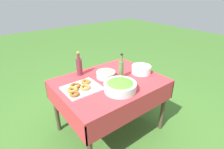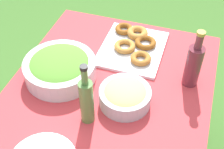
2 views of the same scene
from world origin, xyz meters
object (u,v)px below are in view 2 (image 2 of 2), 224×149
Objects in this scene: pasta_bowl at (125,95)px; donut_platter at (134,45)px; salad_bowl at (60,67)px; wine_bottle at (194,64)px; olive_oil_bottle at (87,100)px.

donut_platter is (-0.38, -0.06, -0.03)m from pasta_bowl.
wine_bottle is at bearing 103.90° from salad_bowl.
donut_platter is at bearing 173.50° from olive_oil_bottle.
olive_oil_bottle is at bearing -42.08° from pasta_bowl.
olive_oil_bottle is at bearing -47.33° from wine_bottle.
pasta_bowl is at bearing 9.42° from donut_platter.
wine_bottle is at bearing 129.79° from pasta_bowl.
wine_bottle reaches higher than salad_bowl.
salad_bowl is 0.35m from pasta_bowl.
olive_oil_bottle reaches higher than salad_bowl.
salad_bowl is 0.88× the size of donut_platter.
donut_platter is at bearing -117.92° from wine_bottle.
donut_platter is (-0.32, 0.28, -0.04)m from salad_bowl.
wine_bottle is at bearing 132.67° from olive_oil_bottle.
olive_oil_bottle is 0.52m from wine_bottle.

